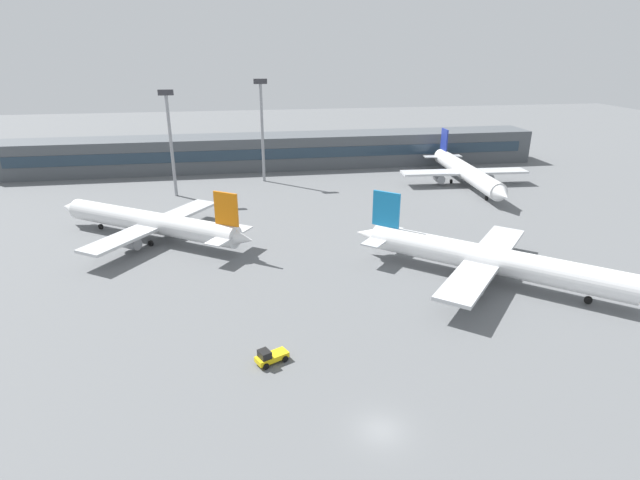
% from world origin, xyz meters
% --- Properties ---
extents(ground_plane, '(400.00, 400.00, 0.00)m').
position_xyz_m(ground_plane, '(0.00, 40.00, 0.00)').
color(ground_plane, slate).
extents(terminal_building, '(145.95, 12.13, 9.00)m').
position_xyz_m(terminal_building, '(0.00, 105.95, 4.50)').
color(terminal_building, '#4C5156').
rests_on(terminal_building, ground_plane).
extents(airplane_near, '(35.67, 32.40, 11.03)m').
position_xyz_m(airplane_near, '(24.38, 26.91, 3.36)').
color(airplane_near, white).
rests_on(airplane_near, ground_plane).
extents(airplane_mid, '(37.17, 28.16, 10.65)m').
position_xyz_m(airplane_mid, '(-27.32, 52.96, 3.25)').
color(airplane_mid, silver).
rests_on(airplane_mid, ground_plane).
extents(airplane_far, '(31.35, 44.94, 11.10)m').
position_xyz_m(airplane_far, '(43.56, 78.33, 3.38)').
color(airplane_far, silver).
rests_on(airplane_far, ground_plane).
extents(baggage_tug_yellow, '(3.89, 2.98, 1.75)m').
position_xyz_m(baggage_tug_yellow, '(-9.07, 11.97, 0.80)').
color(baggage_tug_yellow, yellow).
rests_on(baggage_tug_yellow, ground_plane).
extents(floodlight_tower_west, '(3.20, 0.80, 24.85)m').
position_xyz_m(floodlight_tower_west, '(-4.91, 90.93, 14.43)').
color(floodlight_tower_west, gray).
rests_on(floodlight_tower_west, ground_plane).
extents(floodlight_tower_east, '(3.20, 0.80, 23.46)m').
position_xyz_m(floodlight_tower_east, '(-25.63, 80.81, 13.71)').
color(floodlight_tower_east, gray).
rests_on(floodlight_tower_east, ground_plane).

